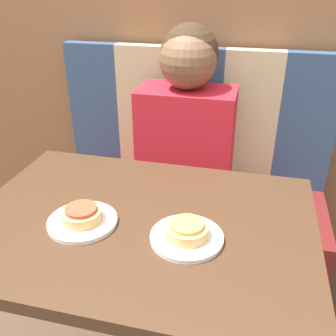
{
  "coord_description": "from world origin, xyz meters",
  "views": [
    {
      "loc": [
        0.27,
        -0.77,
        1.33
      ],
      "look_at": [
        0.0,
        0.32,
        0.74
      ],
      "focal_mm": 40.0,
      "sensor_mm": 36.0,
      "label": 1
    }
  ],
  "objects_px": {
    "person": "(187,118)",
    "plate_right": "(187,237)",
    "plate_left": "(83,222)",
    "pizza_left": "(82,214)",
    "pizza_right": "(187,230)"
  },
  "relations": [
    {
      "from": "person",
      "to": "plate_right",
      "type": "bearing_deg",
      "value": -78.8
    },
    {
      "from": "pizza_left",
      "to": "pizza_right",
      "type": "height_order",
      "value": "same"
    },
    {
      "from": "plate_right",
      "to": "pizza_left",
      "type": "bearing_deg",
      "value": -180.0
    },
    {
      "from": "plate_left",
      "to": "pizza_left",
      "type": "xyz_separation_m",
      "value": [
        -0.0,
        -0.0,
        0.02
      ]
    },
    {
      "from": "person",
      "to": "plate_right",
      "type": "height_order",
      "value": "person"
    },
    {
      "from": "pizza_right",
      "to": "person",
      "type": "bearing_deg",
      "value": 101.2
    },
    {
      "from": "plate_left",
      "to": "plate_right",
      "type": "relative_size",
      "value": 1.0
    },
    {
      "from": "plate_right",
      "to": "plate_left",
      "type": "bearing_deg",
      "value": 180.0
    },
    {
      "from": "plate_left",
      "to": "pizza_left",
      "type": "relative_size",
      "value": 1.75
    },
    {
      "from": "person",
      "to": "plate_right",
      "type": "distance_m",
      "value": 0.71
    },
    {
      "from": "plate_right",
      "to": "pizza_right",
      "type": "bearing_deg",
      "value": -26.57
    },
    {
      "from": "pizza_left",
      "to": "pizza_right",
      "type": "relative_size",
      "value": 1.0
    },
    {
      "from": "pizza_left",
      "to": "plate_left",
      "type": "bearing_deg",
      "value": 26.57
    },
    {
      "from": "person",
      "to": "plate_left",
      "type": "bearing_deg",
      "value": -101.2
    },
    {
      "from": "person",
      "to": "pizza_left",
      "type": "distance_m",
      "value": 0.71
    }
  ]
}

